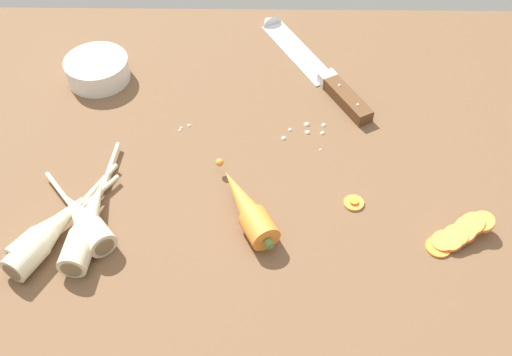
{
  "coord_description": "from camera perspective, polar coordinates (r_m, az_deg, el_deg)",
  "views": [
    {
      "loc": [
        0.8,
        -65.12,
        70.9
      ],
      "look_at": [
        0.0,
        -2.0,
        1.5
      ],
      "focal_mm": 44.46,
      "sensor_mm": 36.0,
      "label": 1
    }
  ],
  "objects": [
    {
      "name": "parsnip_front",
      "position": [
        0.91,
        -15.21,
        -3.69
      ],
      "size": [
        13.07,
        15.5,
        4.0
      ],
      "color": "beige",
      "rests_on": "ground_plane"
    },
    {
      "name": "mince_crumbs",
      "position": [
        1.03,
        3.43,
        4.42
      ],
      "size": [
        24.03,
        6.46,
        0.89
      ],
      "color": "silver",
      "rests_on": "ground_plane"
    },
    {
      "name": "whole_carrot",
      "position": [
        0.89,
        -0.83,
        -2.67
      ],
      "size": [
        9.89,
        16.33,
        4.2
      ],
      "color": "orange",
      "rests_on": "ground_plane"
    },
    {
      "name": "parsnip_mid_left",
      "position": [
        0.91,
        -18.14,
        -4.69
      ],
      "size": [
        12.29,
        21.19,
        4.0
      ],
      "color": "beige",
      "rests_on": "ground_plane"
    },
    {
      "name": "chefs_knife",
      "position": [
        1.16,
        4.86,
        10.32
      ],
      "size": [
        19.56,
        32.09,
        4.18
      ],
      "color": "silver",
      "rests_on": "ground_plane"
    },
    {
      "name": "prep_bowl",
      "position": [
        1.15,
        -14.09,
        9.51
      ],
      "size": [
        11.0,
        11.0,
        4.0
      ],
      "color": "white",
      "rests_on": "ground_plane"
    },
    {
      "name": "parsnip_mid_right",
      "position": [
        0.91,
        -18.0,
        -4.45
      ],
      "size": [
        12.86,
        17.32,
        4.0
      ],
      "color": "beige",
      "rests_on": "ground_plane"
    },
    {
      "name": "ground_plane",
      "position": [
        0.98,
        0.01,
        -0.51
      ],
      "size": [
        120.0,
        90.0,
        4.0
      ],
      "primitive_type": "cube",
      "color": "brown"
    },
    {
      "name": "parsnip_back",
      "position": [
        0.91,
        -14.89,
        -3.94
      ],
      "size": [
        5.29,
        24.08,
        4.0
      ],
      "color": "beige",
      "rests_on": "ground_plane"
    },
    {
      "name": "carrot_slice_stray_near",
      "position": [
        0.93,
        8.8,
        -2.16
      ],
      "size": [
        3.0,
        3.0,
        0.7
      ],
      "color": "orange",
      "rests_on": "ground_plane"
    },
    {
      "name": "carrot_slice_stack",
      "position": [
        0.92,
        17.79,
        -4.81
      ],
      "size": [
        9.75,
        6.43,
        3.4
      ],
      "color": "orange",
      "rests_on": "ground_plane"
    }
  ]
}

